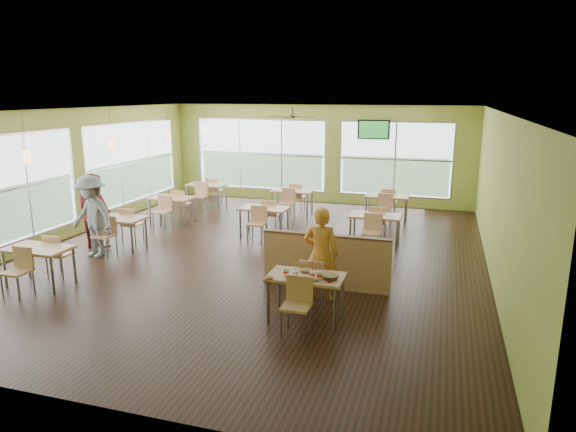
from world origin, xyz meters
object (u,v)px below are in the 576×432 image
object	(u,v)px
main_table	(306,282)
half_wall_divider	(326,261)
man_plaid	(321,254)
food_basket	(330,277)

from	to	relation	value
main_table	half_wall_divider	size ratio (longest dim) A/B	0.63
main_table	man_plaid	distance (m)	0.92
food_basket	man_plaid	bearing A→B (deg)	111.71
main_table	man_plaid	bearing A→B (deg)	88.25
half_wall_divider	man_plaid	distance (m)	0.63
main_table	half_wall_divider	world-z (taller)	half_wall_divider
half_wall_divider	main_table	bearing A→B (deg)	-90.00
main_table	food_basket	size ratio (longest dim) A/B	5.84
man_plaid	half_wall_divider	bearing A→B (deg)	-89.46
half_wall_divider	food_basket	bearing A→B (deg)	-74.92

